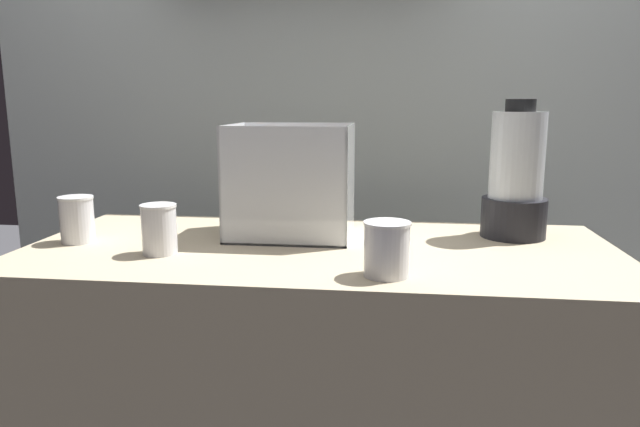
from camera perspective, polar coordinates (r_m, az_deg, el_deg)
counter at (r=1.56m, az=0.00°, el=-19.52°), size 1.40×0.64×0.90m
back_wall_unit at (r=2.10m, az=2.47°, el=11.64°), size 2.60×0.24×2.50m
carrot_display_bin at (r=1.48m, az=-2.86°, el=1.22°), size 0.31×0.25×0.28m
blender_pitcher at (r=1.54m, az=18.72°, el=3.15°), size 0.16×0.16×0.35m
juice_cup_orange_far_left at (r=1.54m, az=-22.78°, el=-0.83°), size 0.08×0.08×0.11m
juice_cup_carrot_left at (r=1.36m, az=-15.53°, el=-1.82°), size 0.08×0.08×0.11m
juice_cup_carrot_middle at (r=1.15m, az=6.59°, el=-3.74°), size 0.09×0.09×0.11m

